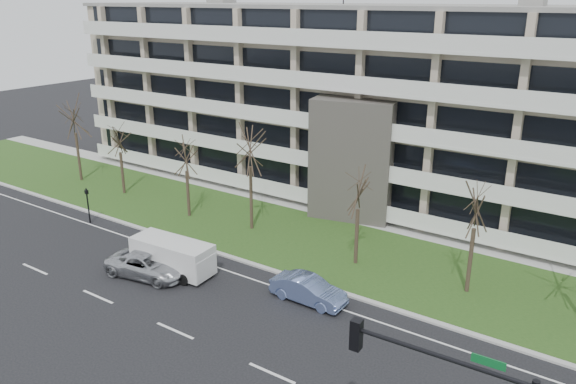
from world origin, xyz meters
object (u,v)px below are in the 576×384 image
Objects in this scene: silver_pickup at (147,265)px; white_van at (173,254)px; blue_sedan at (308,290)px; pedestrian_signal at (88,201)px.

white_van reaches higher than silver_pickup.
silver_pickup reaches higher than blue_sedan.
blue_sedan is 0.81× the size of white_van.
pedestrian_signal is at bearing 165.58° from white_van.
silver_pickup is at bearing -130.39° from white_van.
white_van is 11.03m from pedestrian_signal.
silver_pickup is 10.47m from pedestrian_signal.
blue_sedan is at bearing 11.87° from pedestrian_signal.
white_van reaches higher than blue_sedan.
blue_sedan is 1.59× the size of pedestrian_signal.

